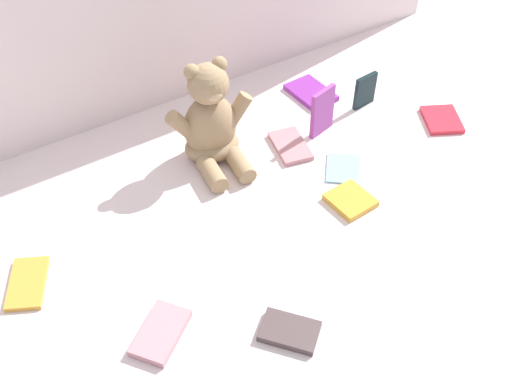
{
  "coord_description": "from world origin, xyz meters",
  "views": [
    {
      "loc": [
        -0.49,
        -0.89,
        1.02
      ],
      "look_at": [
        0.02,
        -0.1,
        0.1
      ],
      "focal_mm": 44.96,
      "sensor_mm": 36.0,
      "label": 1
    }
  ],
  "objects_px": {
    "teddy_bear": "(211,124)",
    "book_case_0": "(442,120)",
    "book_case_6": "(322,111)",
    "book_case_8": "(161,333)",
    "book_case_1": "(311,93)",
    "book_case_2": "(365,91)",
    "book_case_9": "(343,168)",
    "book_case_3": "(289,331)",
    "book_case_7": "(28,283)",
    "book_case_5": "(350,200)",
    "book_case_4": "(290,146)"
  },
  "relations": [
    {
      "from": "book_case_2",
      "to": "book_case_4",
      "type": "bearing_deg",
      "value": -176.51
    },
    {
      "from": "book_case_4",
      "to": "book_case_7",
      "type": "xyz_separation_m",
      "value": [
        -0.68,
        -0.07,
        -0.0
      ]
    },
    {
      "from": "book_case_1",
      "to": "book_case_0",
      "type": "bearing_deg",
      "value": -54.92
    },
    {
      "from": "teddy_bear",
      "to": "book_case_0",
      "type": "relative_size",
      "value": 2.39
    },
    {
      "from": "book_case_4",
      "to": "book_case_7",
      "type": "distance_m",
      "value": 0.68
    },
    {
      "from": "book_case_1",
      "to": "book_case_9",
      "type": "height_order",
      "value": "book_case_1"
    },
    {
      "from": "book_case_0",
      "to": "book_case_6",
      "type": "distance_m",
      "value": 0.32
    },
    {
      "from": "book_case_2",
      "to": "teddy_bear",
      "type": "bearing_deg",
      "value": 169.96
    },
    {
      "from": "book_case_2",
      "to": "book_case_3",
      "type": "height_order",
      "value": "book_case_2"
    },
    {
      "from": "book_case_5",
      "to": "book_case_7",
      "type": "bearing_deg",
      "value": -17.35
    },
    {
      "from": "book_case_4",
      "to": "book_case_8",
      "type": "distance_m",
      "value": 0.59
    },
    {
      "from": "teddy_bear",
      "to": "book_case_9",
      "type": "bearing_deg",
      "value": -34.56
    },
    {
      "from": "book_case_7",
      "to": "book_case_9",
      "type": "relative_size",
      "value": 1.25
    },
    {
      "from": "teddy_bear",
      "to": "book_case_0",
      "type": "height_order",
      "value": "teddy_bear"
    },
    {
      "from": "book_case_2",
      "to": "book_case_7",
      "type": "bearing_deg",
      "value": -178.81
    },
    {
      "from": "book_case_5",
      "to": "book_case_0",
      "type": "bearing_deg",
      "value": -168.66
    },
    {
      "from": "book_case_6",
      "to": "book_case_8",
      "type": "distance_m",
      "value": 0.69
    },
    {
      "from": "book_case_3",
      "to": "book_case_6",
      "type": "height_order",
      "value": "book_case_6"
    },
    {
      "from": "teddy_bear",
      "to": "book_case_1",
      "type": "xyz_separation_m",
      "value": [
        0.34,
        0.08,
        -0.09
      ]
    },
    {
      "from": "book_case_1",
      "to": "book_case_9",
      "type": "distance_m",
      "value": 0.3
    },
    {
      "from": "book_case_3",
      "to": "book_case_7",
      "type": "bearing_deg",
      "value": 95.71
    },
    {
      "from": "book_case_0",
      "to": "book_case_1",
      "type": "relative_size",
      "value": 0.83
    },
    {
      "from": "book_case_1",
      "to": "book_case_2",
      "type": "relative_size",
      "value": 1.42
    },
    {
      "from": "book_case_4",
      "to": "book_case_6",
      "type": "height_order",
      "value": "book_case_6"
    },
    {
      "from": "book_case_6",
      "to": "book_case_4",
      "type": "bearing_deg",
      "value": 172.36
    },
    {
      "from": "book_case_0",
      "to": "book_case_5",
      "type": "distance_m",
      "value": 0.39
    },
    {
      "from": "book_case_3",
      "to": "book_case_8",
      "type": "xyz_separation_m",
      "value": [
        -0.2,
        0.12,
        0.0
      ]
    },
    {
      "from": "book_case_6",
      "to": "book_case_9",
      "type": "distance_m",
      "value": 0.16
    },
    {
      "from": "book_case_6",
      "to": "book_case_8",
      "type": "relative_size",
      "value": 1.03
    },
    {
      "from": "book_case_5",
      "to": "book_case_2",
      "type": "bearing_deg",
      "value": -137.65
    },
    {
      "from": "book_case_2",
      "to": "book_case_4",
      "type": "relative_size",
      "value": 0.75
    },
    {
      "from": "teddy_bear",
      "to": "book_case_4",
      "type": "height_order",
      "value": "teddy_bear"
    },
    {
      "from": "book_case_0",
      "to": "book_case_1",
      "type": "bearing_deg",
      "value": 155.78
    },
    {
      "from": "teddy_bear",
      "to": "book_case_5",
      "type": "xyz_separation_m",
      "value": [
        0.18,
        -0.3,
        -0.09
      ]
    },
    {
      "from": "book_case_2",
      "to": "book_case_0",
      "type": "bearing_deg",
      "value": -57.51
    },
    {
      "from": "teddy_bear",
      "to": "book_case_3",
      "type": "height_order",
      "value": "teddy_bear"
    },
    {
      "from": "book_case_4",
      "to": "book_case_8",
      "type": "relative_size",
      "value": 1.0
    },
    {
      "from": "book_case_3",
      "to": "book_case_6",
      "type": "distance_m",
      "value": 0.61
    },
    {
      "from": "book_case_1",
      "to": "book_case_8",
      "type": "relative_size",
      "value": 1.06
    },
    {
      "from": "teddy_bear",
      "to": "book_case_0",
      "type": "bearing_deg",
      "value": -12.52
    },
    {
      "from": "book_case_8",
      "to": "book_case_4",
      "type": "bearing_deg",
      "value": -95.37
    },
    {
      "from": "book_case_0",
      "to": "book_case_5",
      "type": "relative_size",
      "value": 1.16
    },
    {
      "from": "book_case_3",
      "to": "book_case_6",
      "type": "relative_size",
      "value": 0.85
    },
    {
      "from": "book_case_9",
      "to": "book_case_5",
      "type": "bearing_deg",
      "value": -80.46
    },
    {
      "from": "book_case_5",
      "to": "book_case_7",
      "type": "xyz_separation_m",
      "value": [
        -0.68,
        0.16,
        -0.0
      ]
    },
    {
      "from": "book_case_4",
      "to": "book_case_6",
      "type": "distance_m",
      "value": 0.12
    },
    {
      "from": "book_case_4",
      "to": "teddy_bear",
      "type": "bearing_deg",
      "value": 168.85
    },
    {
      "from": "book_case_2",
      "to": "book_case_5",
      "type": "xyz_separation_m",
      "value": [
        -0.25,
        -0.27,
        -0.04
      ]
    },
    {
      "from": "book_case_3",
      "to": "book_case_7",
      "type": "relative_size",
      "value": 0.85
    },
    {
      "from": "book_case_2",
      "to": "book_case_3",
      "type": "bearing_deg",
      "value": -145.03
    }
  ]
}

